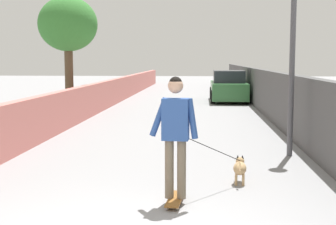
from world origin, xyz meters
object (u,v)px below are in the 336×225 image
Objects in this scene: skateboard at (175,199)px; car_near at (228,87)px; lamp_post at (293,31)px; dog at (240,168)px; tree_left_mid at (68,26)px; person_skateboarder at (175,127)px.

skateboard is 0.20× the size of car_near.
lamp_post is 3.64m from dog.
tree_left_mid is 2.97× the size of dog.
skateboard is at bearing -14.04° from person_skateboarder.
lamp_post is 13.39m from car_near.
lamp_post is at bearing -32.54° from skateboard.
tree_left_mid is 12.06m from person_skateboarder.
dog reaches higher than skateboard.
car_near is (16.84, -1.70, 0.65)m from skateboard.
person_skateboarder is at bearing 165.96° from skateboard.
person_skateboarder is 1.80m from dog.
tree_left_mid reaches higher than person_skateboarder.
tree_left_mid is 5.45× the size of skateboard.
skateboard is (-10.89, -4.67, -3.29)m from tree_left_mid.
skateboard is (-3.61, 2.30, -2.62)m from lamp_post.
skateboard is at bearing -156.78° from tree_left_mid.
tree_left_mid is at bearing 133.05° from car_near.
dog is at bearing 177.52° from car_near.
lamp_post is 4.76× the size of skateboard.
tree_left_mid is 10.10m from lamp_post.
tree_left_mid reaches higher than skateboard.
car_near is at bearing -46.95° from tree_left_mid.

